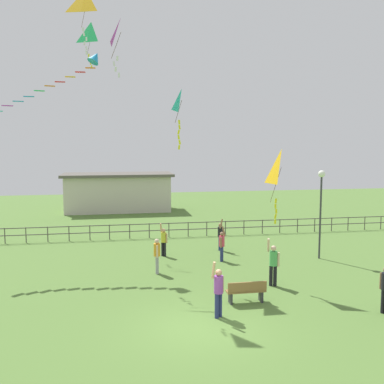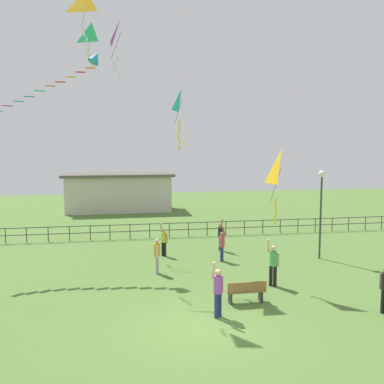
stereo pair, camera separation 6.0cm
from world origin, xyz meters
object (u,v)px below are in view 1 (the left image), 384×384
Objects in this scene: person_4 at (220,234)px; kite_4 at (281,170)px; kite_3 at (91,35)px; person_6 at (157,254)px; person_1 at (222,244)px; lamppost at (321,195)px; person_3 at (273,262)px; kite_1 at (182,103)px; person_0 at (218,289)px; kite_0 at (121,34)px; kite_2 at (86,6)px; park_bench at (246,291)px; person_5 at (164,240)px; streamer_kite at (84,64)px.

person_4 is 0.59× the size of kite_4.
person_6 is at bearing -69.07° from kite_3.
person_1 is at bearing 110.64° from kite_4.
person_3 is at bearing -136.34° from lamppost.
person_3 is 0.77× the size of kite_1.
person_0 is at bearing -105.00° from person_1.
kite_4 reaches higher than person_3.
kite_2 is (-1.56, 4.43, 2.35)m from kite_0.
person_0 is (-1.36, -1.15, 0.54)m from park_bench.
person_5 is 0.67× the size of kite_1.
person_5 is at bearing 96.11° from person_0.
streamer_kite is (-0.19, -4.37, -2.45)m from kite_3.
person_3 is at bearing -74.22° from person_1.
kite_4 is at bearing -52.06° from person_5.
person_1 is at bearing 84.87° from park_bench.
person_0 is 8.64m from person_5.
person_4 is at bearing 56.34° from kite_1.
kite_3 reaches higher than kite_4.
lamppost is at bearing 44.17° from park_bench.
kite_2 is (-11.71, 2.04, 9.38)m from lamppost.
lamppost is at bearing -11.72° from streamer_kite.
lamppost is 1.70× the size of kite_3.
lamppost is 5.87m from person_4.
kite_0 reaches higher than kite_1.
kite_1 is 6.44m from streamer_kite.
person_4 is 7.42m from kite_4.
person_4 is 1.13× the size of person_6.
person_5 is at bearing 127.94° from kite_4.
person_6 is 0.62× the size of kite_1.
kite_0 is 0.37× the size of streamer_kite.
kite_2 reaches higher than person_3.
kite_2 is (-4.66, 8.72, 11.73)m from person_0.
kite_4 is at bearing -26.21° from person_6.
person_1 is 13.62m from kite_2.
kite_2 is 12.57m from kite_4.
person_3 is 5.34m from person_6.
person_3 is (1.18, -4.18, 0.12)m from person_1.
park_bench is 0.74× the size of person_3.
lamppost reaches higher than person_1.
kite_3 is (-6.00, 12.36, 12.01)m from park_bench.
person_5 is 1.08× the size of person_6.
person_0 reaches higher than person_1.
park_bench is 0.48× the size of kite_2.
lamppost is at bearing 13.27° from kite_0.
park_bench is at bearing -64.11° from kite_3.
kite_1 is (-7.56, -1.73, 4.42)m from lamppost.
person_0 is at bearing -71.04° from kite_3.
lamppost is 8.56m from person_5.
kite_3 is at bearing 148.48° from person_4.
person_3 is 0.75× the size of kite_3.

